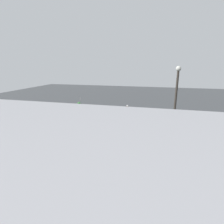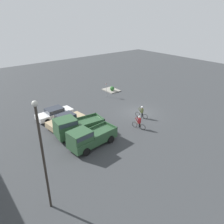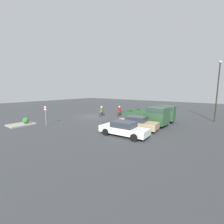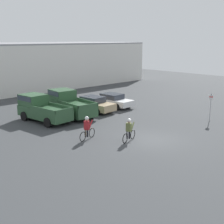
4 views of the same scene
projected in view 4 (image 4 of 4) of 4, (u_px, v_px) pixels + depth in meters
The scene contains 8 objects.
ground_plane at pixel (151, 140), 22.23m from camera, with size 80.00×80.00×0.00m, color #383A3D.
pickup_truck_0 at pixel (41, 108), 27.10m from camera, with size 2.55×5.42×2.23m.
pickup_truck_1 at pixel (69, 103), 28.97m from camera, with size 2.67×5.61×2.31m.
sedan_0 at pixel (93, 104), 30.76m from camera, with size 2.34×4.80×1.48m.
sedan_1 at pixel (112, 100), 32.77m from camera, with size 2.13×4.81×1.40m.
cyclist_0 at pixel (129, 129), 21.77m from camera, with size 1.80×0.59×1.67m.
cyclist_1 at pixel (87, 127), 22.14m from camera, with size 1.79×0.59×1.72m.
fire_lane_sign at pixel (211, 104), 27.05m from camera, with size 0.12×0.29×2.44m.
Camera 4 is at (-16.80, -13.18, 7.05)m, focal length 50.00 mm.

